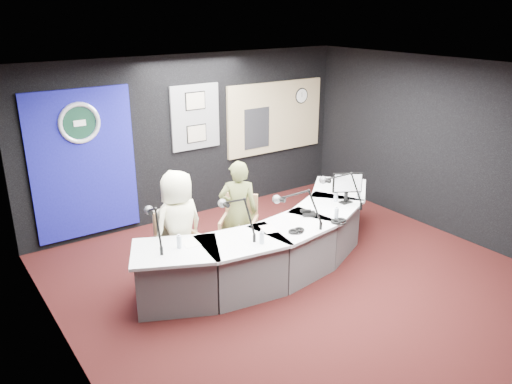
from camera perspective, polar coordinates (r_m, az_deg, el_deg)
ground at (r=7.11m, az=5.08°, el=-9.88°), size 6.00×6.00×0.00m
ceiling at (r=6.21m, az=5.88°, el=13.12°), size 6.00×6.00×0.02m
wall_back at (r=8.93m, az=-7.04°, el=6.05°), size 6.00×0.02×2.80m
wall_left at (r=5.25m, az=-20.67°, el=-5.36°), size 0.02×6.00×2.80m
wall_right at (r=8.70m, az=20.85°, el=4.49°), size 0.02×6.00×2.80m
broadcast_desk at (r=7.29m, az=2.10°, el=-5.69°), size 4.50×1.90×0.75m
backdrop_panel at (r=8.27m, az=-18.60°, el=2.92°), size 1.60×0.05×2.30m
agency_seal at (r=8.07m, az=-19.02°, el=7.26°), size 0.63×0.07×0.63m
seal_center at (r=8.08m, az=-19.03°, el=7.26°), size 0.48×0.01×0.48m
pinboard at (r=8.85m, az=-6.76°, el=8.26°), size 0.90×0.04×1.10m
framed_photo_upper at (r=8.77m, az=-6.74°, el=10.02°), size 0.34×0.02×0.27m
framed_photo_lower at (r=8.89m, az=-6.59°, el=6.46°), size 0.34×0.02×0.27m
booth_window_frame at (r=9.79m, az=2.17°, el=8.32°), size 2.12×0.06×1.32m
booth_glow at (r=9.78m, az=2.21°, el=8.31°), size 2.00×0.02×1.20m
equipment_rack at (r=9.54m, az=0.08°, el=7.10°), size 0.55×0.02×0.75m
wall_clock at (r=10.06m, az=5.08°, el=10.61°), size 0.28×0.01×0.28m
armchair_left at (r=6.99m, az=-8.48°, el=-5.74°), size 0.65×0.65×1.05m
armchair_right at (r=7.45m, az=-1.94°, el=-4.32°), size 0.74×0.74×0.93m
draped_jacket at (r=7.16m, az=-9.38°, el=-4.30°), size 0.51×0.15×0.70m
person_man at (r=6.89m, az=-8.59°, el=-3.86°), size 0.84×0.62×1.55m
person_woman at (r=7.34m, az=-1.97°, el=-2.22°), size 0.66×0.60×1.52m
computer_monitor at (r=7.70m, az=10.06°, el=1.04°), size 0.36×0.23×0.28m
desk_phone at (r=7.26m, az=5.91°, el=-2.42°), size 0.22×0.21×0.04m
headphones_near at (r=7.10m, az=9.16°, el=-3.20°), size 0.23×0.23×0.04m
headphones_far at (r=6.74m, az=4.50°, el=-4.30°), size 0.21×0.21×0.03m
paper_stack at (r=6.48m, az=-7.33°, el=-5.60°), size 0.22×0.29×0.00m
notepad at (r=6.81m, az=1.47°, el=-4.11°), size 0.24×0.30×0.00m
boom_mic_a at (r=6.39m, az=-11.23°, el=-3.28°), size 0.25×0.73×0.60m
boom_mic_b at (r=6.54m, az=-2.03°, el=-2.31°), size 0.21×0.73×0.60m
boom_mic_c at (r=6.81m, az=4.77°, el=-1.46°), size 0.46×0.64×0.60m
boom_mic_d at (r=7.59m, az=9.55°, el=0.63°), size 0.36×0.69×0.60m
water_bottles at (r=6.93m, az=3.63°, el=-2.92°), size 3.13×0.62×0.18m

